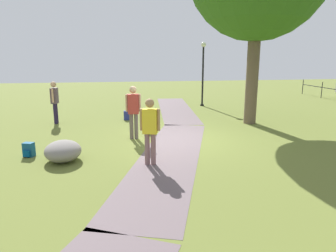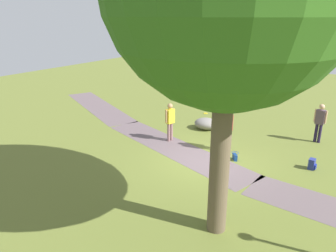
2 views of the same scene
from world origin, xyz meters
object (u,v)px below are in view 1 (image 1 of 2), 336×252
Objects in this scene: lawn_boulder at (63,151)px; handbag_on_grass at (151,130)px; woman_with_handbag at (133,108)px; man_near_boulder at (150,127)px; passerby_on_path at (55,99)px; backpack_by_boulder at (29,150)px; spare_backpack_on_lawn at (127,115)px; lamp_post at (203,67)px.

lawn_boulder is 3.35× the size of handbag_on_grass.
woman_with_handbag is at bearing 134.32° from lawn_boulder.
passerby_on_path reaches higher than man_near_boulder.
passerby_on_path is (-2.97, -3.09, -0.04)m from woman_with_handbag.
backpack_by_boulder is at bearing -117.17° from lawn_boulder.
passerby_on_path reaches higher than handbag_on_grass.
spare_backpack_on_lawn is (-5.22, 1.86, -0.08)m from lawn_boulder.
man_near_boulder is (0.66, 2.29, 0.73)m from lawn_boulder.
passerby_on_path is at bearing -122.45° from handbag_on_grass.
lamp_post is 9.99m from man_near_boulder.
woman_with_handbag is at bearing -173.58° from man_near_boulder.
lamp_post reaches higher than handbag_on_grass.
lamp_post is 7.18m from handbag_on_grass.
passerby_on_path is 4.36× the size of backpack_by_boulder.
spare_backpack_on_lawn is (-0.30, 2.95, -0.82)m from passerby_on_path.
lamp_post is 8.76× the size of backpack_by_boulder.
passerby_on_path is 4.58× the size of handbag_on_grass.
woman_with_handbag reaches higher than man_near_boulder.
passerby_on_path is 4.50m from handbag_on_grass.
handbag_on_grass is at bearing 57.55° from passerby_on_path.
passerby_on_path is at bearing -84.23° from spare_backpack_on_lawn.
spare_backpack_on_lawn is at bearing 160.43° from lawn_boulder.
man_near_boulder is at bearing -6.09° from handbag_on_grass.
handbag_on_grass is at bearing -30.77° from lamp_post.
handbag_on_grass is (5.92, -3.53, -2.03)m from lamp_post.
lawn_boulder is at bearing 12.53° from passerby_on_path.
lawn_boulder is 0.74× the size of man_near_boulder.
lawn_boulder is (8.47, -6.16, -1.89)m from lamp_post.
woman_with_handbag is at bearing 46.13° from passerby_on_path.
spare_backpack_on_lawn reaches higher than handbag_on_grass.
woman_with_handbag is at bearing 115.30° from backpack_by_boulder.
lamp_post is at bearing 149.23° from handbag_on_grass.
handbag_on_grass is at bearing 173.91° from man_near_boulder.
lamp_post is at bearing 147.46° from woman_with_handbag.
handbag_on_grass is 0.95× the size of spare_backpack_on_lawn.
lamp_post is 8.76× the size of spare_backpack_on_lawn.
man_near_boulder is at bearing 70.31° from backpack_by_boulder.
lawn_boulder is at bearing -19.57° from spare_backpack_on_lawn.
man_near_boulder is at bearing 31.23° from passerby_on_path.
man_near_boulder is 0.99× the size of passerby_on_path.
woman_with_handbag reaches higher than spare_backpack_on_lawn.
lawn_boulder is at bearing -36.02° from lamp_post.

